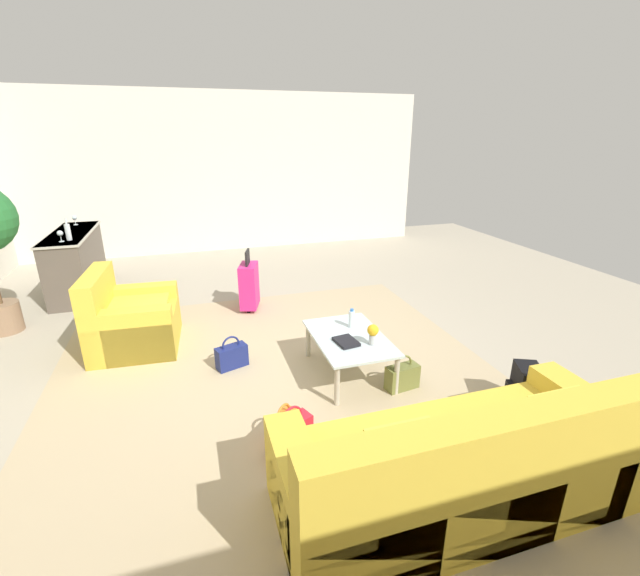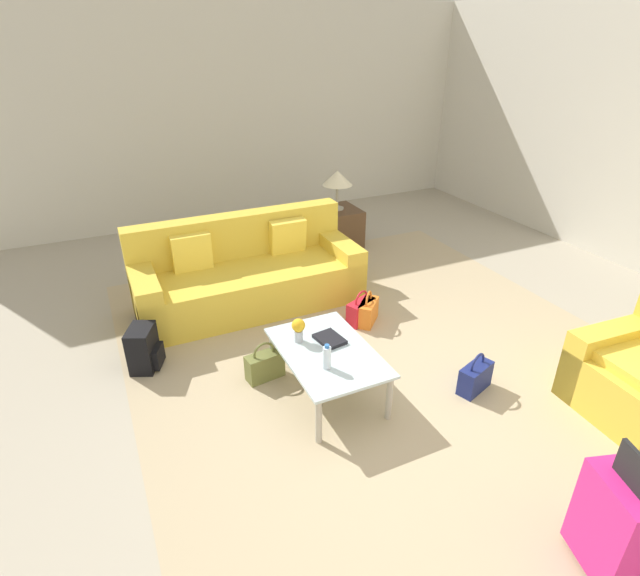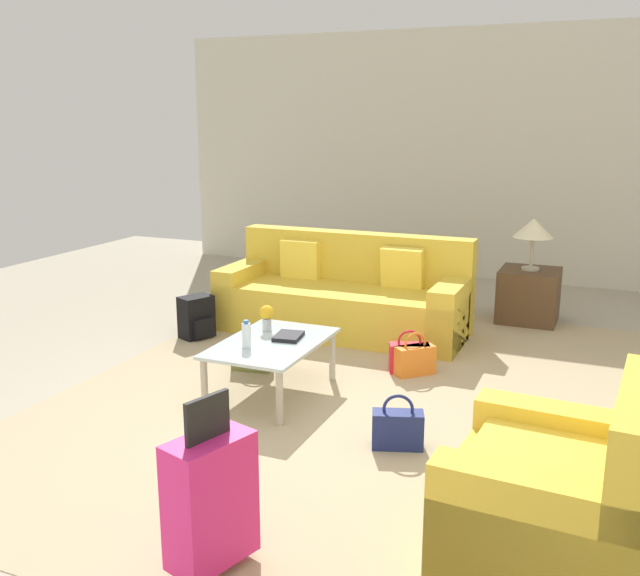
# 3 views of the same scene
# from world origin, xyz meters

# --- Properties ---
(ground_plane) EXTENTS (12.00, 12.00, 0.00)m
(ground_plane) POSITION_xyz_m (0.00, 0.00, 0.00)
(ground_plane) COLOR #A89E89
(wall_right) EXTENTS (0.12, 8.00, 3.10)m
(wall_right) POSITION_xyz_m (5.06, 0.00, 1.55)
(wall_right) COLOR beige
(wall_right) RESTS_ON ground
(area_rug) EXTENTS (5.20, 4.40, 0.01)m
(area_rug) POSITION_xyz_m (-0.60, 0.20, 0.00)
(area_rug) COLOR tan
(area_rug) RESTS_ON ground
(couch) EXTENTS (0.94, 2.36, 0.92)m
(couch) POSITION_xyz_m (-2.20, -0.60, 0.31)
(couch) COLOR gold
(couch) RESTS_ON ground
(armchair) EXTENTS (1.04, 0.96, 0.90)m
(armchair) POSITION_xyz_m (0.90, 1.67, 0.30)
(armchair) COLOR gold
(armchair) RESTS_ON ground
(coffee_table) EXTENTS (1.04, 0.69, 0.42)m
(coffee_table) POSITION_xyz_m (-0.40, -0.50, 0.37)
(coffee_table) COLOR silver
(coffee_table) RESTS_ON ground
(water_bottle) EXTENTS (0.06, 0.06, 0.20)m
(water_bottle) POSITION_xyz_m (-0.20, -0.60, 0.51)
(water_bottle) COLOR silver
(water_bottle) RESTS_ON coffee_table
(coffee_table_book) EXTENTS (0.27, 0.22, 0.03)m
(coffee_table_book) POSITION_xyz_m (-0.52, -0.42, 0.43)
(coffee_table_book) COLOR black
(coffee_table_book) RESTS_ON coffee_table
(flower_vase) EXTENTS (0.11, 0.11, 0.21)m
(flower_vase) POSITION_xyz_m (-0.62, -0.65, 0.54)
(flower_vase) COLOR #B2B7BC
(flower_vase) RESTS_ON coffee_table
(bar_console) EXTENTS (1.76, 0.56, 0.93)m
(bar_console) POSITION_xyz_m (3.10, 2.60, 0.48)
(bar_console) COLOR brown
(bar_console) RESTS_ON ground
(wine_glass_leftmost) EXTENTS (0.08, 0.08, 0.15)m
(wine_glass_leftmost) POSITION_xyz_m (2.50, 2.58, 1.04)
(wine_glass_leftmost) COLOR silver
(wine_glass_leftmost) RESTS_ON bar_console
(wine_glass_left_of_centre) EXTENTS (0.08, 0.08, 0.15)m
(wine_glass_left_of_centre) POSITION_xyz_m (3.70, 2.64, 1.04)
(wine_glass_left_of_centre) COLOR silver
(wine_glass_left_of_centre) RESTS_ON bar_console
(wine_bottle_clear) EXTENTS (0.07, 0.07, 0.30)m
(wine_bottle_clear) POSITION_xyz_m (2.57, 2.50, 1.05)
(wine_bottle_clear) COLOR silver
(wine_bottle_clear) RESTS_ON bar_console
(suitcase_magenta) EXTENTS (0.45, 0.33, 0.85)m
(suitcase_magenta) POSITION_xyz_m (1.60, 0.20, 0.36)
(suitcase_magenta) COLOR #D12375
(suitcase_magenta) RESTS_ON ground
(handbag_orange) EXTENTS (0.32, 0.33, 0.36)m
(handbag_orange) POSITION_xyz_m (-1.23, 0.36, 0.13)
(handbag_orange) COLOR orange
(handbag_orange) RESTS_ON ground
(handbag_olive) EXTENTS (0.18, 0.34, 0.36)m
(handbag_olive) POSITION_xyz_m (-0.81, -0.89, 0.13)
(handbag_olive) COLOR olive
(handbag_olive) RESTS_ON ground
(handbag_red) EXTENTS (0.25, 0.35, 0.36)m
(handbag_red) POSITION_xyz_m (-1.27, 0.31, 0.13)
(handbag_red) COLOR red
(handbag_red) RESTS_ON ground
(handbag_navy) EXTENTS (0.24, 0.35, 0.36)m
(handbag_navy) POSITION_xyz_m (0.08, 0.62, 0.13)
(handbag_navy) COLOR navy
(handbag_navy) RESTS_ON ground
(backpack_black) EXTENTS (0.36, 0.33, 0.40)m
(backpack_black) POSITION_xyz_m (-1.40, -1.79, 0.19)
(backpack_black) COLOR black
(backpack_black) RESTS_ON ground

